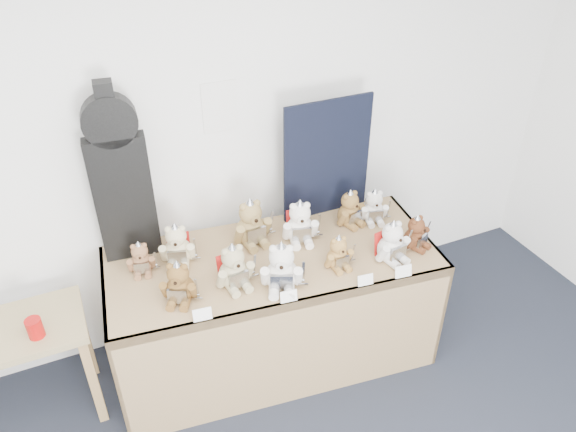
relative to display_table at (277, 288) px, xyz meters
name	(u,v)px	position (x,y,z in m)	size (l,w,h in m)	color
room_shell	(220,107)	(-0.09, 0.59, 0.92)	(6.00, 6.00, 6.00)	white
display_table	(277,288)	(0.00, 0.00, 0.00)	(2.01, 1.02, 0.80)	olive
side_table	(8,349)	(-1.47, 0.21, -0.07)	(0.82, 0.46, 0.68)	#91784E
guitar_case	(120,177)	(-0.71, 0.45, 0.68)	(0.33, 0.13, 1.05)	black
navy_board	(327,159)	(0.51, 0.39, 0.56)	(0.58, 0.02, 0.77)	black
red_cup	(35,328)	(-1.30, 0.11, 0.11)	(0.08, 0.08, 0.11)	#B20D0B
teddy_front_far_left	(179,284)	(-0.57, -0.06, 0.28)	(0.21, 0.22, 0.27)	brown
teddy_front_left	(234,268)	(-0.27, -0.06, 0.29)	(0.24, 0.20, 0.29)	tan
teddy_front_centre	(282,269)	(-0.05, -0.18, 0.30)	(0.25, 0.25, 0.32)	silver
teddy_front_right	(338,253)	(0.32, -0.15, 0.26)	(0.18, 0.15, 0.23)	olive
teddy_front_far_right	(392,243)	(0.63, -0.21, 0.28)	(0.23, 0.20, 0.28)	silver
teddy_front_end	(416,234)	(0.82, -0.17, 0.26)	(0.19, 0.18, 0.23)	#58321E
teddy_back_left	(177,246)	(-0.50, 0.26, 0.28)	(0.23, 0.22, 0.28)	beige
teddy_back_centre_left	(251,224)	(-0.05, 0.27, 0.30)	(0.26, 0.22, 0.32)	#9E834F
teddy_back_centre_right	(300,224)	(0.22, 0.17, 0.29)	(0.24, 0.23, 0.30)	white
teddy_back_right	(350,210)	(0.58, 0.20, 0.27)	(0.22, 0.19, 0.26)	brown
teddy_back_end	(374,208)	(0.73, 0.17, 0.27)	(0.20, 0.18, 0.24)	white
teddy_back_far_left	(141,259)	(-0.71, 0.26, 0.26)	(0.18, 0.16, 0.22)	#895E40
entry_card_a	(202,314)	(-0.51, -0.25, 0.21)	(0.10, 0.00, 0.07)	white
entry_card_b	(289,296)	(-0.06, -0.30, 0.21)	(0.09, 0.00, 0.07)	white
entry_card_c	(365,280)	(0.37, -0.35, 0.21)	(0.09, 0.00, 0.06)	white
entry_card_d	(403,271)	(0.60, -0.38, 0.21)	(0.10, 0.00, 0.07)	white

